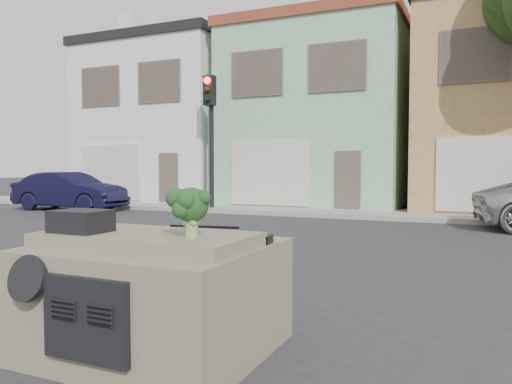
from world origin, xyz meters
The scene contains 10 objects.
ground_plane centered at (0.00, 0.00, 0.00)m, with size 120.00×120.00×0.00m, color #303033.
sidewalk centered at (0.00, 10.50, 0.07)m, with size 40.00×3.00×0.15m, color gray.
townhouse_white centered at (-11.00, 14.50, 3.77)m, with size 7.20×8.20×7.55m, color white.
townhouse_mint centered at (-3.50, 14.50, 3.77)m, with size 7.20×8.20×7.55m, color #90CC9E.
navy_sedan centered at (-11.86, 7.89, 0.00)m, with size 1.57×4.49×1.48m, color black.
traffic_signal centered at (-6.50, 9.50, 2.55)m, with size 0.40×0.40×5.10m, color black.
car_dashboard centered at (0.00, -3.00, 0.56)m, with size 2.00×1.80×1.12m, color #7D7157.
instrument_hump centered at (-0.58, -3.35, 1.22)m, with size 0.48×0.38×0.20m, color black.
wiper_arm centered at (0.28, -2.62, 1.13)m, with size 0.70×0.03×0.02m, color black.
broccoli centered at (0.52, -3.24, 1.34)m, with size 0.35×0.35×0.43m, color #183917.
Camera 1 is at (2.71, -6.79, 1.72)m, focal length 35.00 mm.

